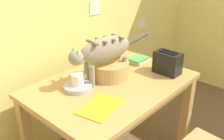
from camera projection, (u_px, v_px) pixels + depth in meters
name	position (u px, v px, depth m)	size (l,w,h in m)	color
wall_rear	(49.00, 2.00, 1.97)	(4.47, 0.11, 2.50)	#F1DB71
dining_table	(112.00, 94.00, 1.93)	(1.17, 0.81, 0.74)	tan
cat	(104.00, 51.00, 1.83)	(0.68, 0.20, 0.33)	gray
saucer_bowl	(78.00, 87.00, 1.80)	(0.20, 0.20, 0.03)	#B6A9AD
coffee_mug	(78.00, 79.00, 1.77)	(0.12, 0.08, 0.08)	white
magazine	(100.00, 107.00, 1.59)	(0.28, 0.19, 0.01)	gold
book_stack	(138.00, 59.00, 2.23)	(0.18, 0.15, 0.04)	silver
wicker_basket	(109.00, 69.00, 1.95)	(0.29, 0.29, 0.12)	tan
toaster	(167.00, 63.00, 2.00)	(0.12, 0.20, 0.18)	black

